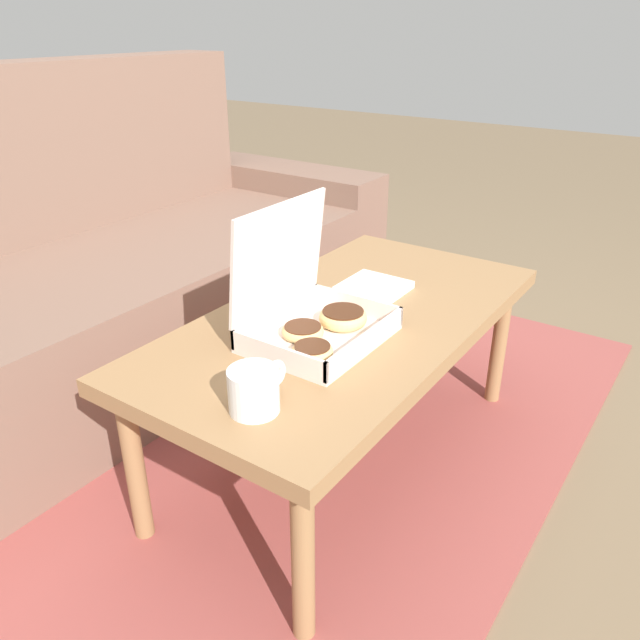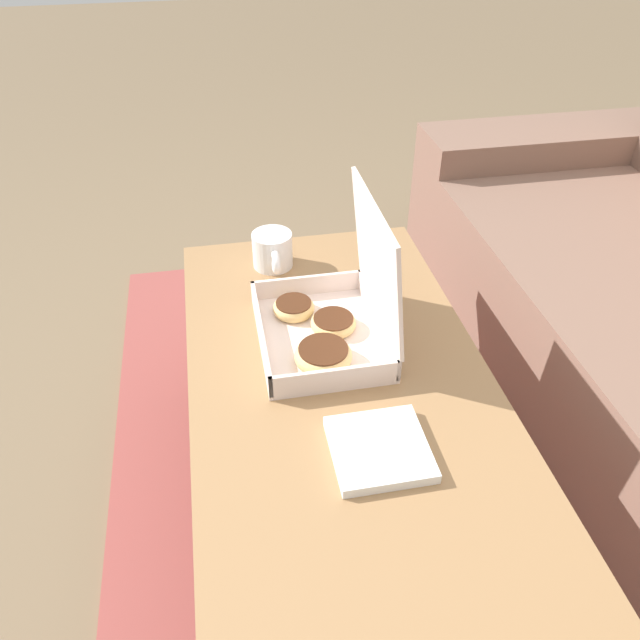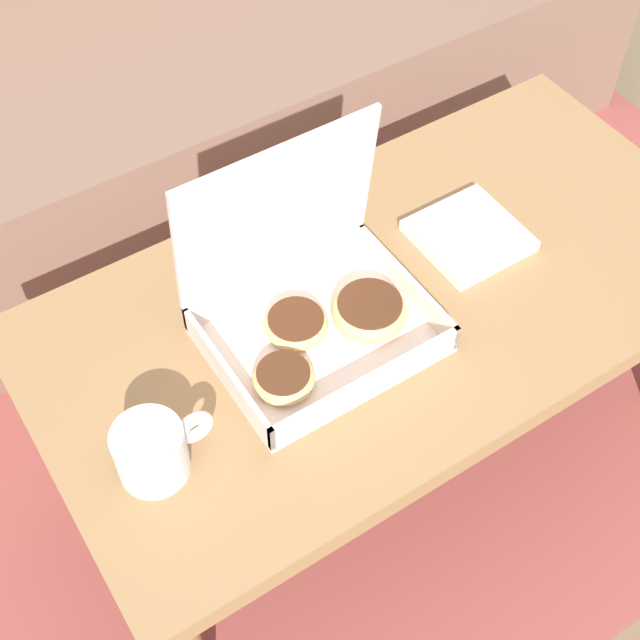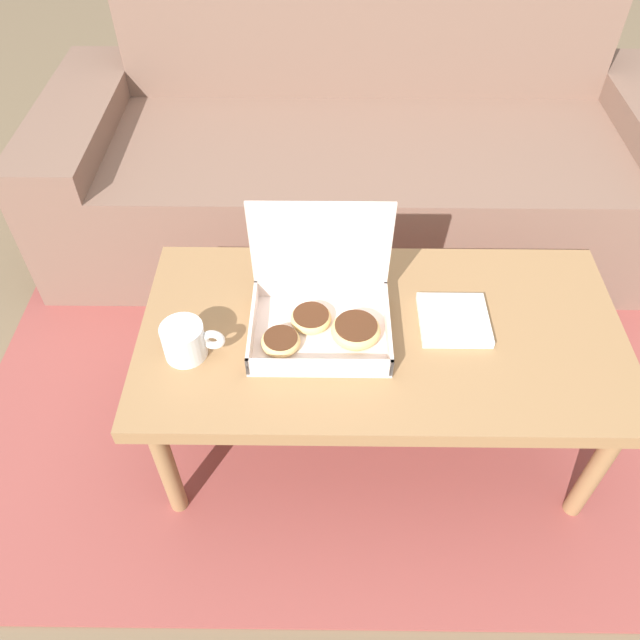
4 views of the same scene
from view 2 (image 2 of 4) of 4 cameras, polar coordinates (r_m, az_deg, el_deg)
The scene contains 6 objects.
ground_plane at distance 1.53m, azimuth 6.76°, elevation -17.15°, with size 12.00×12.00×0.00m, color #756047.
area_rug at distance 1.62m, azimuth 17.34°, elevation -14.80°, with size 2.26×1.91×0.01m, color #994742.
coffee_table at distance 1.21m, azimuth 2.15°, elevation -7.51°, with size 1.12×0.58×0.43m.
pastry_box at distance 1.24m, azimuth 1.02°, elevation 0.13°, with size 0.32×0.25×0.30m.
coffee_mug at distance 1.49m, azimuth -4.35°, elevation 6.35°, with size 0.14×0.09×0.08m.
napkin_stack at distance 1.06m, azimuth 5.45°, elevation -11.64°, with size 0.16×0.16×0.02m.
Camera 2 is at (0.83, -0.33, 1.25)m, focal length 35.00 mm.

